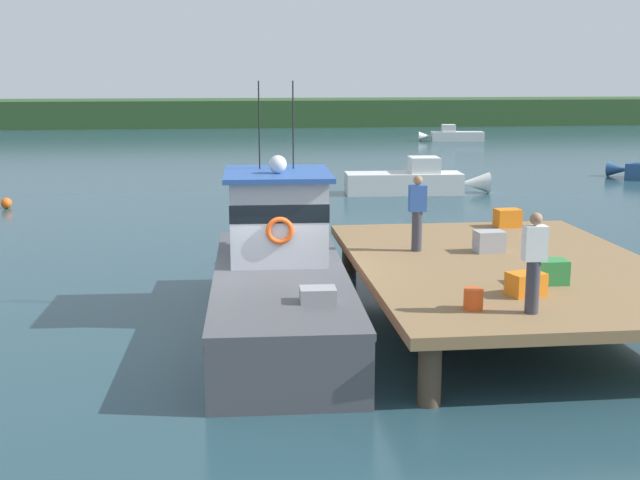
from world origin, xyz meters
TOP-DOWN VIEW (x-y plane):
  - ground_plane at (0.00, 0.00)m, footprint 200.00×200.00m
  - dock at (4.80, 0.00)m, footprint 6.00×9.00m
  - main_fishing_boat at (0.22, 0.31)m, footprint 2.80×9.85m
  - crate_single_by_cleat at (6.12, 3.81)m, footprint 0.63×0.48m
  - crate_stack_mid_dock at (4.30, -2.40)m, footprint 0.70×0.58m
  - crate_single_far at (4.76, 1.05)m, footprint 0.63×0.48m
  - crate_stack_near_edge at (5.01, -1.68)m, footprint 0.61×0.45m
  - bait_bucket at (3.15, -3.13)m, footprint 0.32×0.32m
  - deckhand_by_the_boat at (4.00, -3.45)m, footprint 0.36×0.22m
  - deckhand_further_back at (3.24, 1.33)m, footprint 0.36×0.22m
  - moored_boat_far_left at (6.93, 17.61)m, footprint 6.03×1.77m
  - moored_boat_outer_mooring at (15.61, 42.91)m, footprint 4.74×1.64m
  - mooring_buoy_outer at (4.75, 6.76)m, footprint 0.40×0.40m
  - mooring_buoy_channel_marker at (-8.88, 15.66)m, footprint 0.40×0.40m
  - far_shoreline at (0.00, 62.00)m, footprint 120.00×8.00m

SIDE VIEW (x-z plane):
  - ground_plane at x=0.00m, z-range 0.00..0.00m
  - mooring_buoy_outer at x=4.75m, z-range 0.00..0.40m
  - mooring_buoy_channel_marker at x=-8.88m, z-range 0.00..0.40m
  - moored_boat_outer_mooring at x=15.61m, z-range -0.19..1.00m
  - moored_boat_far_left at x=6.93m, z-range -0.24..1.28m
  - main_fishing_boat at x=0.22m, z-range -1.39..3.41m
  - dock at x=4.80m, z-range 0.47..1.67m
  - far_shoreline at x=0.00m, z-range 0.00..2.40m
  - bait_bucket at x=3.15m, z-range 1.20..1.54m
  - crate_stack_mid_dock at x=4.30m, z-range 1.20..1.60m
  - crate_stack_near_edge at x=5.01m, z-range 1.20..1.64m
  - crate_single_by_cleat at x=6.12m, z-range 1.20..1.64m
  - crate_single_far at x=4.76m, z-range 1.20..1.65m
  - deckhand_by_the_boat at x=4.00m, z-range 1.24..2.87m
  - deckhand_further_back at x=3.24m, z-range 1.24..2.87m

